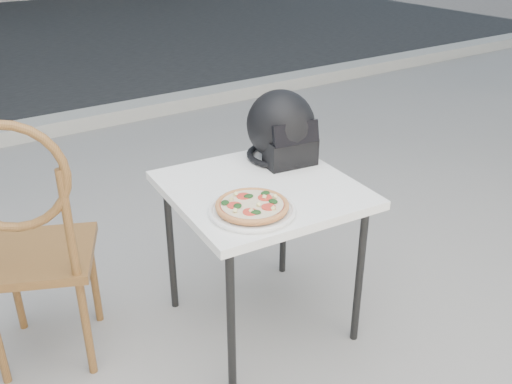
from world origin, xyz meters
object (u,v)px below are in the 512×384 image
cafe_table_main (261,199)px  pizza (252,205)px  helmet (282,129)px  plate (252,210)px  cafe_chair_main (29,235)px

cafe_table_main → pizza: bearing=-132.6°
pizza → helmet: helmet is taller
cafe_table_main → helmet: 0.35m
cafe_table_main → helmet: helmet is taller
plate → helmet: bearing=42.6°
cafe_table_main → plate: size_ratio=2.14×
plate → cafe_chair_main: 0.82m
plate → helmet: (0.38, 0.35, 0.13)m
cafe_table_main → cafe_chair_main: cafe_chair_main is taller
pizza → cafe_chair_main: bearing=148.3°
cafe_table_main → pizza: pizza is taller
pizza → cafe_table_main: bearing=47.4°
pizza → cafe_chair_main: 0.82m
cafe_table_main → helmet: bearing=38.9°
cafe_table_main → plate: plate is taller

